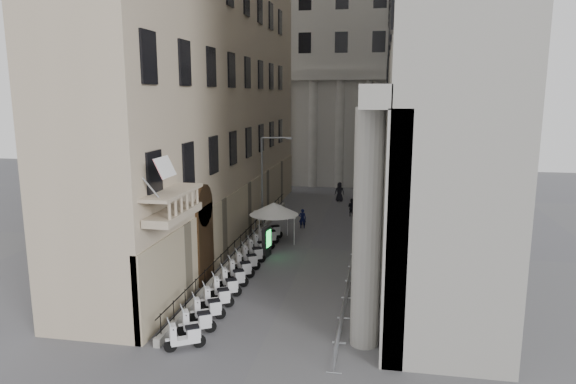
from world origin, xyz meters
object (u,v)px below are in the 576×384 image
at_px(security_tent, 280,210).
at_px(info_kiosk, 267,241).
at_px(pedestrian_a, 302,219).
at_px(pedestrian_b, 352,207).
at_px(scooter_0, 186,350).
at_px(street_lamp, 265,176).

xyz_separation_m(security_tent, info_kiosk, (-0.27, -3.21, -1.38)).
bearing_deg(pedestrian_a, pedestrian_b, -129.81).
distance_m(scooter_0, street_lamp, 19.44).
height_order(security_tent, pedestrian_a, security_tent).
distance_m(scooter_0, pedestrian_a, 20.50).
relative_size(scooter_0, pedestrian_b, 0.95).
height_order(security_tent, pedestrian_b, security_tent).
bearing_deg(security_tent, street_lamp, 120.92).
bearing_deg(security_tent, info_kiosk, -94.75).
bearing_deg(scooter_0, pedestrian_a, -35.12).
bearing_deg(scooter_0, pedestrian_b, -42.22).
xyz_separation_m(scooter_0, pedestrian_a, (1.75, 20.41, 0.78)).
bearing_deg(pedestrian_b, info_kiosk, 102.54).
bearing_deg(security_tent, scooter_0, -92.94).
bearing_deg(scooter_0, info_kiosk, -32.69).
height_order(info_kiosk, pedestrian_a, info_kiosk).
height_order(street_lamp, pedestrian_b, street_lamp).
relative_size(security_tent, pedestrian_a, 2.26).
bearing_deg(street_lamp, security_tent, -70.80).
height_order(scooter_0, pedestrian_b, pedestrian_b).
bearing_deg(info_kiosk, security_tent, 95.64).
relative_size(scooter_0, security_tent, 0.43).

